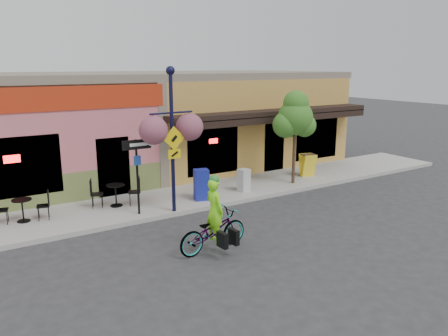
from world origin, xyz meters
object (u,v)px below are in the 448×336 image
(building, at_px, (147,121))
(newspaper_box_grey, at_px, (244,180))
(cyclist_rider, at_px, (215,219))
(newspaper_box_blue, at_px, (201,185))
(lamp_post, at_px, (172,141))
(one_way_sign, at_px, (138,177))
(bicycle, at_px, (213,231))
(street_tree, at_px, (295,137))

(building, distance_m, newspaper_box_grey, 6.51)
(cyclist_rider, xyz_separation_m, newspaper_box_blue, (1.66, 3.70, -0.16))
(building, distance_m, newspaper_box_blue, 6.44)
(lamp_post, xyz_separation_m, one_way_sign, (-1.08, 0.35, -1.12))
(one_way_sign, relative_size, newspaper_box_grey, 2.84)
(cyclist_rider, bearing_deg, one_way_sign, 7.71)
(cyclist_rider, bearing_deg, newspaper_box_grey, -48.53)
(bicycle, xyz_separation_m, street_tree, (5.97, 3.68, 1.49))
(cyclist_rider, xyz_separation_m, one_way_sign, (-0.79, 3.42, 0.51))
(lamp_post, bearing_deg, newspaper_box_blue, 21.05)
(newspaper_box_blue, bearing_deg, bicycle, -99.47)
(newspaper_box_blue, distance_m, street_tree, 4.46)
(bicycle, xyz_separation_m, cyclist_rider, (0.05, 0.00, 0.31))
(building, xyz_separation_m, newspaper_box_grey, (1.33, -6.15, -1.67))
(lamp_post, distance_m, street_tree, 5.68)
(lamp_post, relative_size, street_tree, 1.24)
(street_tree, bearing_deg, building, 120.65)
(cyclist_rider, bearing_deg, building, -17.95)
(newspaper_box_blue, relative_size, newspaper_box_grey, 1.29)
(newspaper_box_blue, xyz_separation_m, street_tree, (4.25, -0.02, 1.34))
(bicycle, bearing_deg, street_tree, -63.70)
(building, height_order, bicycle, building)
(one_way_sign, relative_size, street_tree, 0.64)
(building, height_order, cyclist_rider, building)
(cyclist_rider, xyz_separation_m, newspaper_box_grey, (3.54, 3.78, -0.28))
(newspaper_box_blue, height_order, street_tree, street_tree)
(cyclist_rider, height_order, street_tree, street_tree)
(cyclist_rider, xyz_separation_m, street_tree, (5.92, 3.68, 1.18))
(bicycle, bearing_deg, newspaper_box_blue, -30.25)
(bicycle, xyz_separation_m, newspaper_box_grey, (3.59, 3.78, 0.03))
(bicycle, bearing_deg, lamp_post, -11.58)
(lamp_post, bearing_deg, bicycle, -99.41)
(building, relative_size, cyclist_rider, 10.60)
(building, distance_m, bicycle, 10.32)
(one_way_sign, xyz_separation_m, newspaper_box_grey, (4.34, 0.36, -0.79))
(lamp_post, relative_size, newspaper_box_blue, 4.25)
(street_tree, bearing_deg, bicycle, -148.34)
(lamp_post, bearing_deg, street_tree, 2.95)
(cyclist_rider, xyz_separation_m, lamp_post, (0.28, 3.07, 1.62))
(building, bearing_deg, one_way_sign, -114.85)
(newspaper_box_grey, bearing_deg, cyclist_rider, -144.49)
(building, height_order, street_tree, building)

